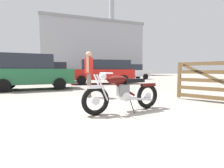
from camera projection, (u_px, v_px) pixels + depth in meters
name	position (u px, v px, depth m)	size (l,w,h in m)	color
ground_plane	(137.00, 110.00, 4.13)	(80.00, 80.00, 0.00)	gray
vintage_motorcycle	(123.00, 93.00, 3.93)	(2.06, 0.67, 0.94)	black
bystander	(89.00, 69.00, 6.03)	(0.30, 0.43, 1.66)	#706656
red_hatchback_near	(103.00, 71.00, 12.40)	(4.81, 2.21, 1.74)	black
pale_sedan_back	(32.00, 72.00, 8.52)	(4.05, 2.14, 1.78)	black
dark_sedan_left	(131.00, 72.00, 18.89)	(4.30, 2.13, 1.67)	black
blue_hatchback_right	(55.00, 72.00, 14.09)	(4.27, 2.05, 1.67)	black
silver_sedan_mid	(30.00, 72.00, 16.32)	(4.34, 2.21, 1.67)	black
industrial_building	(91.00, 50.00, 36.08)	(20.27, 11.69, 20.24)	#9EA0A8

